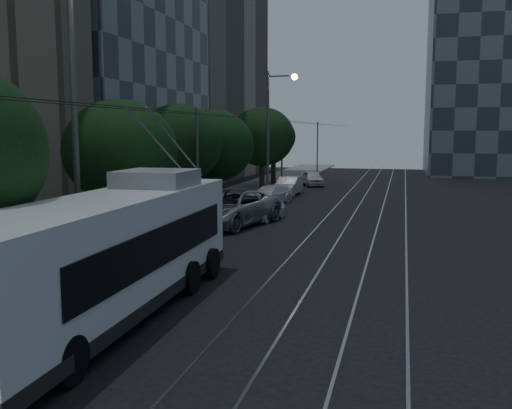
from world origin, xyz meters
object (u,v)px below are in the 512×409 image
at_px(trolleybus, 112,253).
at_px(pickup_silver, 231,208).
at_px(car_white_a, 264,209).
at_px(car_white_b, 269,195).
at_px(car_white_c, 288,186).
at_px(streetlamp_far, 273,122).
at_px(car_white_d, 312,178).
at_px(streetlamp_near, 85,92).

distance_m(trolleybus, pickup_silver, 14.94).
distance_m(car_white_a, car_white_b, 7.06).
height_order(trolleybus, car_white_b, trolleybus).
distance_m(trolleybus, car_white_c, 29.61).
bearing_deg(car_white_a, car_white_c, 103.91).
bearing_deg(car_white_c, streetlamp_far, -108.70).
bearing_deg(car_white_d, car_white_b, -114.32).
relative_size(car_white_a, streetlamp_far, 0.39).
bearing_deg(car_white_b, car_white_c, 108.47).
xyz_separation_m(car_white_a, streetlamp_far, (-1.83, 10.34, 4.99)).
distance_m(streetlamp_near, streetlamp_far, 24.43).
height_order(pickup_silver, car_white_b, pickup_silver).
bearing_deg(pickup_silver, car_white_c, 103.67).
xyz_separation_m(pickup_silver, car_white_a, (1.23, 2.31, -0.31)).
bearing_deg(streetlamp_near, car_white_a, 80.27).
bearing_deg(car_white_b, pickup_silver, -68.35).
bearing_deg(streetlamp_near, trolleybus, -51.23).
distance_m(car_white_a, car_white_c, 12.44).
distance_m(pickup_silver, streetlamp_far, 13.51).
height_order(car_white_c, car_white_d, car_white_c).
height_order(car_white_c, streetlamp_far, streetlamp_far).
bearing_deg(pickup_silver, streetlamp_near, -81.58).
relative_size(car_white_a, car_white_d, 0.90).
relative_size(trolleybus, car_white_a, 3.48).
bearing_deg(trolleybus, streetlamp_far, 92.77).
bearing_deg(car_white_c, car_white_d, 87.01).
bearing_deg(car_white_a, streetlamp_far, 108.91).
relative_size(pickup_silver, car_white_c, 1.54).
distance_m(car_white_c, streetlamp_far, 5.36).
height_order(streetlamp_near, streetlamp_far, streetlamp_near).
xyz_separation_m(car_white_b, streetlamp_far, (-0.50, 3.41, 4.98)).
bearing_deg(car_white_a, streetlamp_near, -90.85).
distance_m(car_white_b, car_white_c, 5.47).
bearing_deg(trolleybus, car_white_a, 89.05).
bearing_deg(trolleybus, streetlamp_near, 127.59).
distance_m(pickup_silver, car_white_b, 9.25).
bearing_deg(car_white_c, trolleybus, -86.68).
height_order(car_white_a, car_white_c, car_white_c).
distance_m(car_white_d, streetlamp_near, 35.15).
bearing_deg(car_white_d, trolleybus, -109.99).
bearing_deg(pickup_silver, car_white_a, 76.28).
relative_size(pickup_silver, car_white_b, 1.56).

